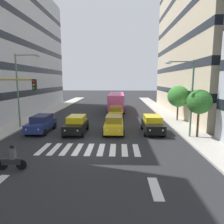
# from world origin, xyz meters

# --- Properties ---
(ground_plane) EXTENTS (180.00, 180.00, 0.00)m
(ground_plane) POSITION_xyz_m (0.00, 0.00, 0.00)
(ground_plane) COLOR #262628
(sidewalk_left) EXTENTS (2.65, 90.00, 0.15)m
(sidewalk_left) POSITION_xyz_m (-9.48, 0.00, 0.07)
(sidewalk_left) COLOR #B2ADA3
(sidewalk_left) RESTS_ON ground_plane
(building_left_block_0) EXTENTS (10.22, 26.86, 31.89)m
(building_left_block_0) POSITION_xyz_m (-15.89, -18.09, 15.94)
(building_left_block_0) COLOR beige
(building_left_block_0) RESTS_ON ground_plane
(building_right_block_0) EXTENTS (10.22, 30.02, 20.61)m
(building_right_block_0) POSITION_xyz_m (15.89, -16.51, 10.31)
(building_right_block_0) COLOR #ADB2BC
(building_right_block_0) RESTS_ON ground_plane
(crosswalk_markings) EXTENTS (7.65, 2.80, 0.01)m
(crosswalk_markings) POSITION_xyz_m (-0.00, 0.00, 0.00)
(crosswalk_markings) COLOR silver
(crosswalk_markings) RESTS_ON ground_plane
(lane_arrow_0) EXTENTS (0.50, 2.20, 0.01)m
(lane_arrow_0) POSITION_xyz_m (-4.08, 5.50, 0.00)
(lane_arrow_0) COLOR silver
(lane_arrow_0) RESTS_ON ground_plane
(car_0) EXTENTS (2.02, 4.44, 1.72)m
(car_0) POSITION_xyz_m (-5.64, -5.26, 0.89)
(car_0) COLOR black
(car_0) RESTS_ON ground_plane
(car_1) EXTENTS (2.02, 4.44, 1.72)m
(car_1) POSITION_xyz_m (-1.75, -5.10, 0.89)
(car_1) COLOR gold
(car_1) RESTS_ON ground_plane
(car_2) EXTENTS (2.02, 4.44, 1.72)m
(car_2) POSITION_xyz_m (2.02, -4.84, 0.89)
(car_2) COLOR black
(car_2) RESTS_ON ground_plane
(car_3) EXTENTS (2.02, 4.44, 1.72)m
(car_3) POSITION_xyz_m (5.69, -5.13, 0.89)
(car_3) COLOR navy
(car_3) RESTS_ON ground_plane
(car_row2_0) EXTENTS (2.02, 4.44, 1.72)m
(car_row2_0) POSITION_xyz_m (-1.79, -12.55, 0.89)
(car_row2_0) COLOR gold
(car_row2_0) RESTS_ON ground_plane
(bus_behind_traffic) EXTENTS (2.78, 10.50, 3.00)m
(bus_behind_traffic) POSITION_xyz_m (-1.75, -19.84, 1.86)
(bus_behind_traffic) COLOR #DB5193
(bus_behind_traffic) RESTS_ON ground_plane
(motorcycle_with_rider) EXTENTS (1.70, 0.38, 1.57)m
(motorcycle_with_rider) POSITION_xyz_m (4.03, 3.72, 0.65)
(motorcycle_with_rider) COLOR black
(motorcycle_with_rider) RESTS_ON ground_plane
(street_lamp_left) EXTENTS (2.57, 0.28, 6.86)m
(street_lamp_left) POSITION_xyz_m (-8.34, -3.41, 4.33)
(street_lamp_left) COLOR #4C6B56
(street_lamp_left) RESTS_ON sidewalk_left
(street_lamp_right) EXTENTS (2.89, 0.28, 7.87)m
(street_lamp_right) POSITION_xyz_m (8.32, -6.75, 4.90)
(street_lamp_right) COLOR #4C6B56
(street_lamp_right) RESTS_ON sidewalk_right
(street_tree_0) EXTENTS (2.19, 2.19, 4.32)m
(street_tree_0) POSITION_xyz_m (-9.39, -3.31, 3.35)
(street_tree_0) COLOR #513823
(street_tree_0) RESTS_ON sidewalk_left
(street_tree_1) EXTENTS (2.71, 2.71, 4.44)m
(street_tree_1) POSITION_xyz_m (-9.77, -11.12, 3.23)
(street_tree_1) COLOR #513823
(street_tree_1) RESTS_ON sidewalk_left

